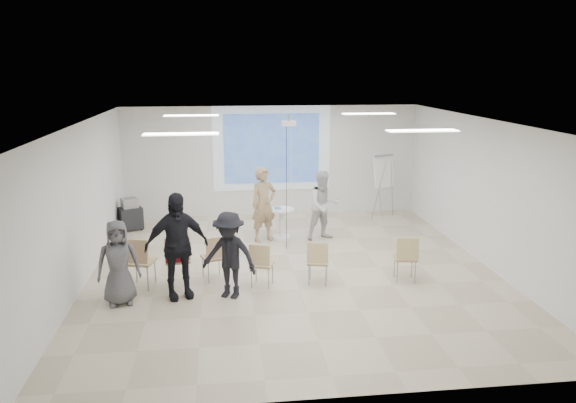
{
  "coord_description": "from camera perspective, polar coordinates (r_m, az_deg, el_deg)",
  "views": [
    {
      "loc": [
        -1.38,
        -10.61,
        4.02
      ],
      "look_at": [
        0.0,
        0.8,
        1.25
      ],
      "focal_mm": 35.0,
      "sensor_mm": 36.0,
      "label": 1
    }
  ],
  "objects": [
    {
      "name": "fluor_panel_nw",
      "position": [
        12.67,
        -9.79,
        8.6
      ],
      "size": [
        1.2,
        0.3,
        0.02
      ],
      "primitive_type": "cube",
      "color": "white",
      "rests_on": "ceiling"
    },
    {
      "name": "ceiling",
      "position": [
        10.74,
        0.52,
        8.37
      ],
      "size": [
        8.0,
        9.0,
        0.1
      ],
      "primitive_type": "cube",
      "color": "white",
      "rests_on": "wall_back"
    },
    {
      "name": "projection_halo",
      "position": [
        15.31,
        -1.67,
        5.4
      ],
      "size": [
        3.2,
        0.01,
        2.3
      ],
      "primitive_type": "cube",
      "color": "silver",
      "rests_on": "wall_back"
    },
    {
      "name": "chair_right_inner",
      "position": [
        10.59,
        3.05,
        -5.88
      ],
      "size": [
        0.48,
        0.5,
        0.85
      ],
      "rotation": [
        0.0,
        0.0,
        -0.23
      ],
      "color": "tan",
      "rests_on": "floor"
    },
    {
      "name": "audience_left",
      "position": [
        10.01,
        -11.28,
        -3.67
      ],
      "size": [
        1.45,
        1.12,
        2.2
      ],
      "primitive_type": "imported",
      "rotation": [
        0.0,
        0.0,
        0.31
      ],
      "color": "black",
      "rests_on": "floor"
    },
    {
      "name": "controller_right",
      "position": [
        13.41,
        2.73,
        1.55
      ],
      "size": [
        0.06,
        0.12,
        0.04
      ],
      "primitive_type": "cube",
      "rotation": [
        0.0,
        0.0,
        0.24
      ],
      "color": "white",
      "rests_on": "player_right"
    },
    {
      "name": "pedestal_table",
      "position": [
        13.4,
        -0.66,
        -2.04
      ],
      "size": [
        0.67,
        0.67,
        0.75
      ],
      "rotation": [
        0.0,
        0.0,
        0.11
      ],
      "color": "white",
      "rests_on": "floor"
    },
    {
      "name": "player_right",
      "position": [
        13.27,
        3.66,
        -0.0
      ],
      "size": [
        1.03,
        0.9,
        1.83
      ],
      "primitive_type": "imported",
      "rotation": [
        0.0,
        0.0,
        0.24
      ],
      "color": "silver",
      "rests_on": "floor"
    },
    {
      "name": "av_cart",
      "position": [
        14.66,
        -15.72,
        -1.36
      ],
      "size": [
        0.68,
        0.62,
        0.82
      ],
      "rotation": [
        0.0,
        0.0,
        0.42
      ],
      "color": "black",
      "rests_on": "floor"
    },
    {
      "name": "audience_outer",
      "position": [
        10.07,
        -16.9,
        -5.49
      ],
      "size": [
        0.92,
        0.71,
        1.67
      ],
      "primitive_type": "imported",
      "rotation": [
        0.0,
        0.0,
        0.23
      ],
      "color": "#59585D",
      "rests_on": "floor"
    },
    {
      "name": "fluor_panel_ne",
      "position": [
        13.1,
        8.18,
        8.82
      ],
      "size": [
        1.2,
        0.3,
        0.02
      ],
      "primitive_type": "cube",
      "color": "white",
      "rests_on": "ceiling"
    },
    {
      "name": "player_left",
      "position": [
        13.09,
        -2.49,
        0.19
      ],
      "size": [
        0.87,
        0.75,
        2.0
      ],
      "primitive_type": "imported",
      "rotation": [
        0.0,
        0.0,
        0.43
      ],
      "color": "tan",
      "rests_on": "floor"
    },
    {
      "name": "wall_back",
      "position": [
        15.43,
        -1.68,
        4.15
      ],
      "size": [
        8.0,
        0.1,
        3.0
      ],
      "primitive_type": "cube",
      "color": "silver",
      "rests_on": "floor"
    },
    {
      "name": "controller_left",
      "position": [
        13.27,
        -1.81,
        1.79
      ],
      "size": [
        0.09,
        0.13,
        0.04
      ],
      "primitive_type": "cube",
      "rotation": [
        0.0,
        0.0,
        0.43
      ],
      "color": "silver",
      "rests_on": "player_left"
    },
    {
      "name": "chair_right_far",
      "position": [
        10.94,
        11.91,
        -5.35
      ],
      "size": [
        0.48,
        0.51,
        0.9
      ],
      "rotation": [
        0.0,
        0.0,
        -0.15
      ],
      "color": "tan",
      "rests_on": "floor"
    },
    {
      "name": "wall_right",
      "position": [
        12.18,
        19.75,
        0.81
      ],
      "size": [
        0.1,
        9.0,
        3.0
      ],
      "primitive_type": "cube",
      "color": "silver",
      "rests_on": "floor"
    },
    {
      "name": "chair_left_mid",
      "position": [
        10.67,
        -11.15,
        -5.52
      ],
      "size": [
        0.51,
        0.54,
        0.98
      ],
      "rotation": [
        0.0,
        0.0,
        0.1
      ],
      "color": "#D1BA79",
      "rests_on": "floor"
    },
    {
      "name": "chair_left_inner",
      "position": [
        10.86,
        -7.45,
        -5.34
      ],
      "size": [
        0.54,
        0.56,
        0.89
      ],
      "rotation": [
        0.0,
        0.0,
        0.35
      ],
      "color": "tan",
      "rests_on": "floor"
    },
    {
      "name": "red_jacket",
      "position": [
        10.5,
        -11.29,
        -5.03
      ],
      "size": [
        0.42,
        0.13,
        0.39
      ],
      "primitive_type": "cube",
      "rotation": [
        0.0,
        0.0,
        0.1
      ],
      "color": "#AF1528",
      "rests_on": "chair_left_mid"
    },
    {
      "name": "floor",
      "position": [
        11.45,
        0.49,
        -7.28
      ],
      "size": [
        8.0,
        9.0,
        0.1
      ],
      "primitive_type": "cube",
      "color": "beige",
      "rests_on": "ground"
    },
    {
      "name": "projection_image",
      "position": [
        15.3,
        -1.66,
        5.39
      ],
      "size": [
        2.6,
        0.01,
        1.9
      ],
      "primitive_type": "cube",
      "color": "#3058A5",
      "rests_on": "wall_back"
    },
    {
      "name": "flipchart_easel",
      "position": [
        15.3,
        9.68,
        3.02
      ],
      "size": [
        0.7,
        0.56,
        1.73
      ],
      "rotation": [
        0.0,
        0.0,
        0.39
      ],
      "color": "gray",
      "rests_on": "floor"
    },
    {
      "name": "laptop",
      "position": [
        10.96,
        -7.57,
        -5.43
      ],
      "size": [
        0.39,
        0.33,
        0.03
      ],
      "primitive_type": "imported",
      "rotation": [
        0.0,
        0.0,
        3.49
      ],
      "color": "black",
      "rests_on": "chair_left_inner"
    },
    {
      "name": "wall_left",
      "position": [
        11.22,
        -20.46,
        -0.29
      ],
      "size": [
        0.1,
        9.0,
        3.0
      ],
      "primitive_type": "cube",
      "color": "silver",
      "rests_on": "floor"
    },
    {
      "name": "fluor_panel_se",
      "position": [
        9.77,
        13.49,
        7.02
      ],
      "size": [
        1.2,
        0.3,
        0.02
      ],
      "primitive_type": "cube",
      "color": "white",
      "rests_on": "ceiling"
    },
    {
      "name": "ceiling_projector",
      "position": [
        12.26,
        0.07,
        7.32
      ],
      "size": [
        0.3,
        0.25,
        3.0
      ],
      "color": "white",
      "rests_on": "ceiling"
    },
    {
      "name": "chair_far_left",
      "position": [
        10.71,
        -14.89,
        -5.66
      ],
      "size": [
        0.57,
        0.6,
        0.98
      ],
      "rotation": [
        0.0,
        0.0,
        -0.26
      ],
      "color": "tan",
      "rests_on": "floor"
    },
    {
      "name": "audience_mid",
      "position": [
        9.95,
        -6.01,
        -4.87
      ],
      "size": [
        1.31,
        1.07,
        1.78
      ],
      "primitive_type": "imported",
      "rotation": [
        0.0,
        0.0,
        -0.46
      ],
      "color": "black",
      "rests_on": "floor"
    },
    {
      "name": "chair_center",
      "position": [
        10.45,
        -2.77,
        -6.11
      ],
      "size": [
        0.52,
        0.54,
        0.86
      ],
      "rotation": [
        0.0,
        0.0,
        -0.33
      ],
      "color": "tan",
      "rests_on": "floor"
    },
    {
      "name": "fluor_panel_sw",
      "position": [
        9.19,
        -10.79,
        6.75
      ],
      "size": [
        1.2,
        0.3,
        0.02
      ],
      "primitive_type": "cube",
      "color": "white",
      "rests_on": "ceiling"
    }
  ]
}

